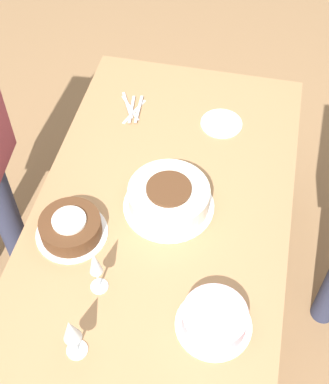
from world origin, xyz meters
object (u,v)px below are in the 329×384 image
object	(u,v)px
cake_front_chocolate	(71,227)
wine_glass_near	(95,265)
wine_glass_far	(71,332)
cake_back_decorated	(214,319)
cake_center_white	(169,198)

from	to	relation	value
cake_front_chocolate	wine_glass_near	xyz separation A→B (m)	(0.19, 0.16, 0.10)
cake_front_chocolate	wine_glass_far	size ratio (longest dim) A/B	1.30
cake_back_decorated	wine_glass_near	xyz separation A→B (m)	(-0.05, -0.39, 0.10)
cake_front_chocolate	wine_glass_near	bearing A→B (deg)	40.27
cake_center_white	wine_glass_far	distance (m)	0.63
cake_back_decorated	wine_glass_near	distance (m)	0.41
cake_front_chocolate	wine_glass_far	xyz separation A→B (m)	(0.41, 0.15, 0.10)
cake_center_white	cake_front_chocolate	bearing A→B (deg)	-58.14
cake_center_white	wine_glass_near	size ratio (longest dim) A/B	1.61
cake_front_chocolate	wine_glass_near	distance (m)	0.26
cake_back_decorated	wine_glass_far	world-z (taller)	wine_glass_far
cake_front_chocolate	wine_glass_near	size ratio (longest dim) A/B	1.23
cake_center_white	wine_glass_far	bearing A→B (deg)	-14.82
wine_glass_far	cake_back_decorated	bearing A→B (deg)	113.21
cake_front_chocolate	cake_back_decorated	distance (m)	0.60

